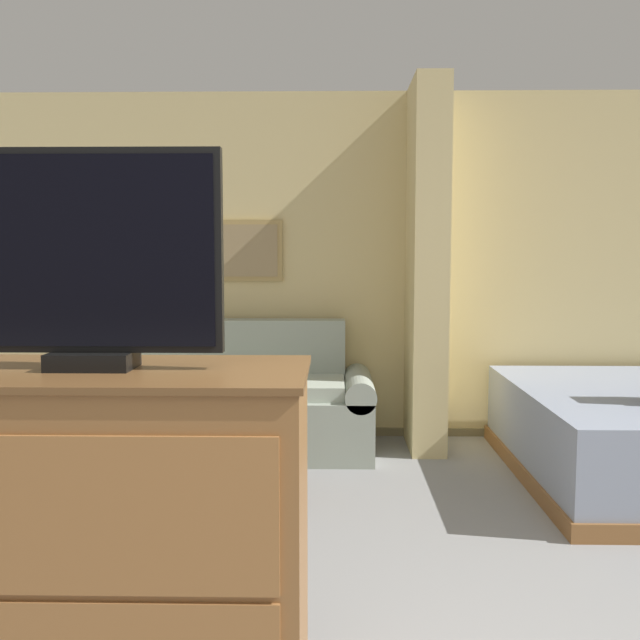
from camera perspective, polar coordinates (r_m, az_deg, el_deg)
wall_back at (r=5.49m, az=6.00°, el=4.21°), size 6.51×0.16×2.60m
wall_partition_pillar at (r=5.13m, az=8.51°, el=4.16°), size 0.24×0.64×2.60m
couch at (r=5.15m, az=-6.66°, el=-6.78°), size 1.95×0.84×0.91m
coffee_table at (r=4.21m, az=-7.53°, el=-9.26°), size 0.66×0.55×0.39m
side_table at (r=5.45m, az=-19.26°, el=-4.79°), size 0.45×0.45×0.57m
table_lamp at (r=5.40m, az=-19.38°, el=-0.81°), size 0.38×0.38×0.42m
tv_dresser at (r=2.32m, az=-17.32°, el=-16.90°), size 1.25×0.58×1.07m
tv at (r=2.15m, az=-17.95°, el=4.56°), size 0.76×0.16×0.63m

